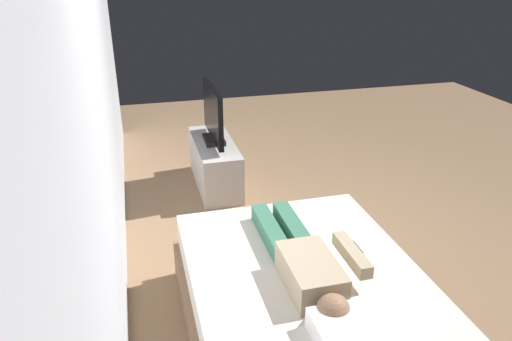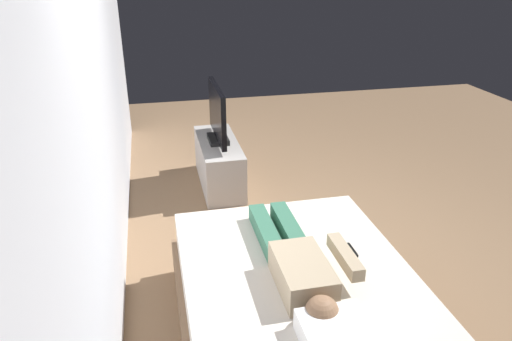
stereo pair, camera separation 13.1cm
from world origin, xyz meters
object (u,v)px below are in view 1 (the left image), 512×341
Objects in this scene: bed at (306,311)px; tv_stand at (215,164)px; person at (305,261)px; tv at (213,116)px; remote at (355,248)px.

tv_stand is (2.46, 0.13, -0.01)m from bed.
bed is 1.53× the size of person.
person is at bearing -177.19° from tv.
person is 8.40× the size of remote.
tv reaches higher than person.
tv_stand is 1.25× the size of tv.
tv is at bearing 3.10° from bed.
bed is at bearing 114.72° from remote.
remote is (0.18, -0.39, 0.29)m from bed.
tv is (2.28, 0.52, 0.24)m from remote.
person reaches higher than tv_stand.
bed is at bearing -176.90° from tv.
person reaches higher than remote.
tv is (2.46, 0.13, 0.52)m from bed.
bed reaches higher than tv_stand.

